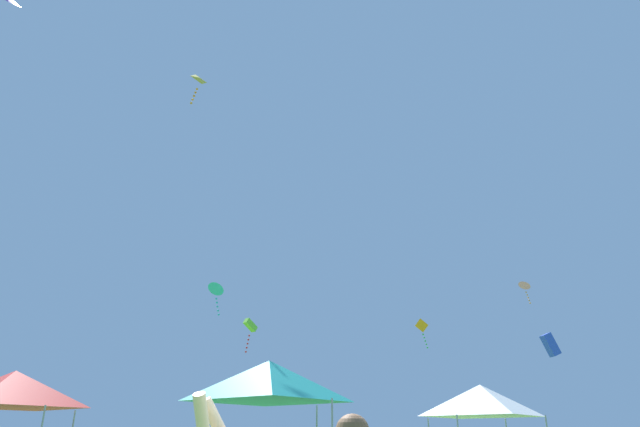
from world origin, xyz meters
TOP-DOWN VIEW (x-y plane):
  - canopy_tent_teal at (0.07, 10.79)m, footprint 3.48×3.48m
  - canopy_tent_white at (7.08, 12.71)m, footprint 3.09×3.09m
  - canopy_tent_red at (-7.58, 13.18)m, footprint 3.36×3.36m
  - kite_blue_box at (17.23, 25.83)m, footprint 1.02×0.58m
  - kite_lime_box at (-0.42, 28.61)m, footprint 0.93×0.87m
  - kite_cyan_delta at (-2.54, 27.55)m, footprint 1.30×1.25m
  - kite_yellow_diamond at (-4.16, 22.81)m, footprint 1.09×1.09m
  - kite_orange_diamond at (10.41, 28.76)m, footprint 0.86×0.93m
  - kite_pink_delta at (16.95, 27.34)m, footprint 0.94×0.98m

SIDE VIEW (x-z plane):
  - canopy_tent_white at x=7.08m, z-range 1.16..4.46m
  - canopy_tent_red at x=-7.58m, z-range 1.26..4.85m
  - canopy_tent_teal at x=0.07m, z-range 1.30..5.03m
  - kite_blue_box at x=17.23m, z-range 6.12..7.53m
  - kite_lime_box at x=-0.42m, z-range 7.00..9.00m
  - kite_orange_diamond at x=10.41m, z-range 7.38..9.14m
  - kite_cyan_delta at x=-2.54m, z-range 8.94..10.96m
  - kite_pink_delta at x=16.95m, z-range 10.03..11.54m
  - kite_yellow_diamond at x=-4.16m, z-range 20.21..22.59m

